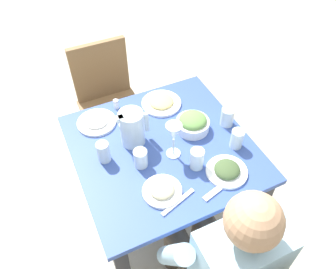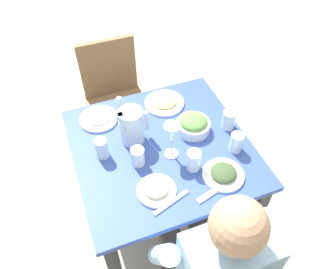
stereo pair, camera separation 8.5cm
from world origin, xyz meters
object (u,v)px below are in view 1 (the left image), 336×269
Objects in this scene: water_glass_near_right at (237,139)px; water_glass_far_left at (197,159)px; plate_fries at (161,102)px; plate_beans at (162,190)px; diner_near at (222,254)px; plate_yoghurt at (96,121)px; wine_glass at (174,134)px; chair_far at (108,98)px; water_glass_center at (141,158)px; water_pitcher at (132,128)px; salad_bowl at (193,123)px; dining_table at (163,163)px; plate_dolmas at (227,170)px; water_glass_by_pitcher at (227,117)px; salt_shaker at (116,104)px; water_glass_far_right at (103,152)px.

water_glass_far_left reaches higher than water_glass_near_right.
plate_beans is at bearing -114.16° from plate_fries.
plate_fries is at bearing 115.20° from water_glass_near_right.
plate_yoghurt is at bearing 107.01° from diner_near.
water_glass_near_right is 0.52× the size of wine_glass.
wine_glass is at bearing -83.66° from chair_far.
water_pitcher is at bearing 81.93° from water_glass_center.
wine_glass is (-0.10, -0.35, 0.13)m from plate_fries.
salad_bowl is at bearing 34.11° from wine_glass.
dining_table is at bearing 116.97° from water_glass_far_left.
plate_yoghurt is 2.16× the size of water_glass_center.
plate_fries is at bearing 86.08° from water_glass_far_left.
plate_dolmas is (0.27, -1.04, 0.28)m from chair_far.
water_glass_near_right is at bearing 6.96° from water_glass_far_left.
dining_table is 0.41m from water_glass_by_pitcher.
plate_dolmas reaches higher than dining_table.
wine_glass is at bearing 51.50° from plate_beans.
chair_far is 3.96× the size of plate_fries.
plate_fries is (0.24, 0.19, -0.08)m from water_pitcher.
wine_glass is (0.14, 0.18, 0.13)m from plate_beans.
wine_glass reaches higher than water_glass_by_pitcher.
chair_far is 0.93m from wine_glass.
water_glass_center is at bearing 178.06° from wine_glass.
water_glass_near_right reaches higher than plate_fries.
diner_near is 0.86m from plate_fries.
water_glass_far_left is at bearing -69.53° from salt_shaker.
water_glass_near_right is 0.33m from wine_glass.
diner_near is 6.03× the size of plate_dolmas.
dining_table is at bearing 64.99° from plate_beans.
diner_near reaches higher than plate_beans.
wine_glass is at bearing 88.50° from diner_near.
water_glass_center is 0.48× the size of wine_glass.
water_glass_far_left reaches higher than plate_fries.
plate_beans is 0.86× the size of plate_yoghurt.
salad_bowl is at bearing 0.18° from water_glass_far_right.
salt_shaker is (-0.05, -0.40, 0.29)m from chair_far.
water_glass_center is 0.48m from water_glass_near_right.
chair_far reaches higher than water_glass_far_left.
chair_far is 4.43× the size of wine_glass.
plate_fries is 0.25m from salt_shaker.
water_pitcher is at bearing 90.61° from plate_beans.
diner_near is 12.31× the size of water_glass_center.
diner_near is 0.37m from plate_dolmas.
water_glass_by_pitcher is (0.44, -0.76, 0.31)m from chair_far.
salad_bowl is at bearing -70.46° from chair_far.
water_glass_far_left reaches higher than plate_yoghurt.
chair_far is 4.93× the size of plate_beans.
water_glass_far_left is (-0.10, -0.22, 0.01)m from salad_bowl.
water_glass_far_right is 0.65m from water_glass_by_pitcher.
chair_far is 16.09× the size of salt_shaker.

